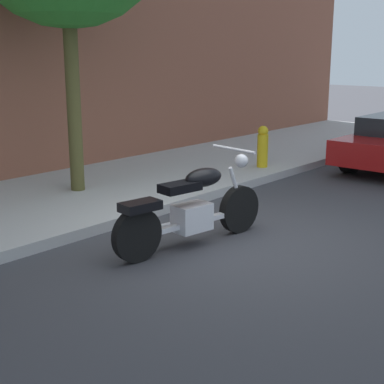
{
  "coord_description": "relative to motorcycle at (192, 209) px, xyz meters",
  "views": [
    {
      "loc": [
        -5.23,
        -3.95,
        2.24
      ],
      "look_at": [
        -0.48,
        0.22,
        0.65
      ],
      "focal_mm": 52.82,
      "sensor_mm": 36.0,
      "label": 1
    }
  ],
  "objects": [
    {
      "name": "ground_plane",
      "position": [
        0.49,
        -0.22,
        -0.45
      ],
      "size": [
        60.0,
        60.0,
        0.0
      ],
      "primitive_type": "plane",
      "color": "#38383D"
    },
    {
      "name": "sidewalk",
      "position": [
        0.49,
        2.69,
        -0.38
      ],
      "size": [
        21.44,
        3.1,
        0.14
      ],
      "primitive_type": "cube",
      "color": "#AAAAAA",
      "rests_on": "ground"
    },
    {
      "name": "motorcycle",
      "position": [
        0.0,
        0.0,
        0.0
      ],
      "size": [
        2.17,
        0.73,
        1.1
      ],
      "color": "black",
      "rests_on": "ground"
    },
    {
      "name": "fire_hydrant",
      "position": [
        3.84,
        1.63,
        0.0
      ],
      "size": [
        0.2,
        0.2,
        0.91
      ],
      "color": "gold",
      "rests_on": "ground"
    }
  ]
}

